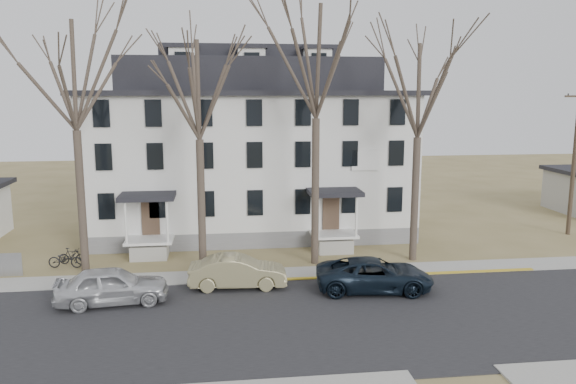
{
  "coord_description": "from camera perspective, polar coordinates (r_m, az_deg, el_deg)",
  "views": [
    {
      "loc": [
        -4.04,
        -19.1,
        9.1
      ],
      "look_at": [
        -0.56,
        9.0,
        4.1
      ],
      "focal_mm": 35.0,
      "sensor_mm": 36.0,
      "label": 1
    }
  ],
  "objects": [
    {
      "name": "ground",
      "position": [
        21.54,
        4.58,
        -15.01
      ],
      "size": [
        120.0,
        120.0,
        0.0
      ],
      "primitive_type": "plane",
      "color": "olive",
      "rests_on": "ground"
    },
    {
      "name": "main_road",
      "position": [
        23.33,
        3.57,
        -12.96
      ],
      "size": [
        120.0,
        10.0,
        0.04
      ],
      "primitive_type": "cube",
      "color": "#27272A",
      "rests_on": "ground"
    },
    {
      "name": "far_sidewalk",
      "position": [
        28.87,
        1.36,
        -8.35
      ],
      "size": [
        120.0,
        2.0,
        0.08
      ],
      "primitive_type": "cube",
      "color": "#A09F97",
      "rests_on": "ground"
    },
    {
      "name": "yellow_curb",
      "position": [
        29.17,
        11.5,
        -8.36
      ],
      "size": [
        14.0,
        0.25,
        0.06
      ],
      "primitive_type": "cube",
      "color": "gold",
      "rests_on": "ground"
    },
    {
      "name": "boarding_house",
      "position": [
        37.29,
        -3.9,
        4.28
      ],
      "size": [
        20.8,
        12.36,
        12.05
      ],
      "color": "slate",
      "rests_on": "ground"
    },
    {
      "name": "tree_far_left",
      "position": [
        29.75,
        -21.04,
        11.77
      ],
      "size": [
        8.4,
        8.4,
        13.72
      ],
      "color": "#473B31",
      "rests_on": "ground"
    },
    {
      "name": "tree_mid_left",
      "position": [
        28.92,
        -9.13,
        10.89
      ],
      "size": [
        7.8,
        7.8,
        12.74
      ],
      "color": "#473B31",
      "rests_on": "ground"
    },
    {
      "name": "tree_center",
      "position": [
        29.4,
        2.91,
        13.88
      ],
      "size": [
        9.0,
        9.0,
        14.7
      ],
      "color": "#473B31",
      "rests_on": "ground"
    },
    {
      "name": "tree_mid_right",
      "position": [
        30.76,
        13.21,
        10.7
      ],
      "size": [
        7.8,
        7.8,
        12.74
      ],
      "color": "#473B31",
      "rests_on": "ground"
    },
    {
      "name": "utility_pole_far",
      "position": [
        40.26,
        27.08,
        2.94
      ],
      "size": [
        2.0,
        0.28,
        9.5
      ],
      "color": "#3D3023",
      "rests_on": "ground"
    },
    {
      "name": "car_silver",
      "position": [
        25.87,
        -17.44,
        -9.13
      ],
      "size": [
        4.97,
        2.44,
        1.63
      ],
      "primitive_type": "imported",
      "rotation": [
        0.0,
        0.0,
        1.68
      ],
      "color": "silver",
      "rests_on": "ground"
    },
    {
      "name": "car_tan",
      "position": [
        26.82,
        -5.13,
        -8.15
      ],
      "size": [
        4.66,
        1.83,
        1.51
      ],
      "primitive_type": "imported",
      "rotation": [
        0.0,
        0.0,
        1.52
      ],
      "color": "#92895F",
      "rests_on": "ground"
    },
    {
      "name": "car_navy",
      "position": [
        26.61,
        8.77,
        -8.38
      ],
      "size": [
        5.65,
        3.09,
        1.5
      ],
      "primitive_type": "imported",
      "rotation": [
        0.0,
        0.0,
        1.46
      ],
      "color": "black",
      "rests_on": "ground"
    },
    {
      "name": "bicycle_left",
      "position": [
        31.84,
        -21.68,
        -6.43
      ],
      "size": [
        1.85,
        0.85,
        0.94
      ],
      "primitive_type": "imported",
      "rotation": [
        0.0,
        0.0,
        1.44
      ],
      "color": "black",
      "rests_on": "ground"
    },
    {
      "name": "bicycle_right",
      "position": [
        32.31,
        -21.07,
        -6.18
      ],
      "size": [
        1.58,
        0.77,
        0.91
      ],
      "primitive_type": "imported",
      "rotation": [
        0.0,
        0.0,
        1.34
      ],
      "color": "black",
      "rests_on": "ground"
    }
  ]
}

